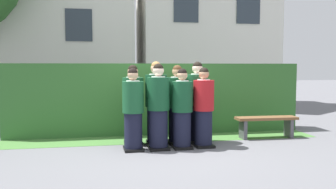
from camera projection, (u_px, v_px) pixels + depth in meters
name	position (u px, v px, depth m)	size (l,w,h in m)	color
ground_plane	(170.00, 148.00, 7.08)	(60.00, 60.00, 0.00)	slate
student_front_row_0	(133.00, 111.00, 6.85)	(0.41, 0.50, 1.59)	black
student_front_row_1	(158.00, 109.00, 6.96)	(0.44, 0.49, 1.67)	black
student_front_row_2	(182.00, 110.00, 7.04)	(0.41, 0.49, 1.58)	black
student_in_red_blazer	(204.00, 109.00, 7.17)	(0.42, 0.47, 1.60)	black
student_rear_row_0	(133.00, 107.00, 7.35)	(0.43, 0.53, 1.65)	black
student_rear_row_1	(156.00, 105.00, 7.40)	(0.45, 0.51, 1.72)	black
student_rear_row_2	(177.00, 106.00, 7.47)	(0.43, 0.52, 1.65)	black
student_rear_row_3	(197.00, 104.00, 7.61)	(0.45, 0.50, 1.72)	black
hedge	(157.00, 98.00, 8.69)	(7.00, 0.70, 1.68)	#33662D
school_building_main	(40.00, 15.00, 13.73)	(7.39, 3.96, 6.96)	silver
school_building_annex	(204.00, 11.00, 14.55)	(5.52, 3.64, 7.56)	silver
wooden_bench	(266.00, 123.00, 8.06)	(1.41, 0.39, 0.48)	brown
lawn_strip	(162.00, 139.00, 7.97)	(7.00, 0.90, 0.01)	#477A38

